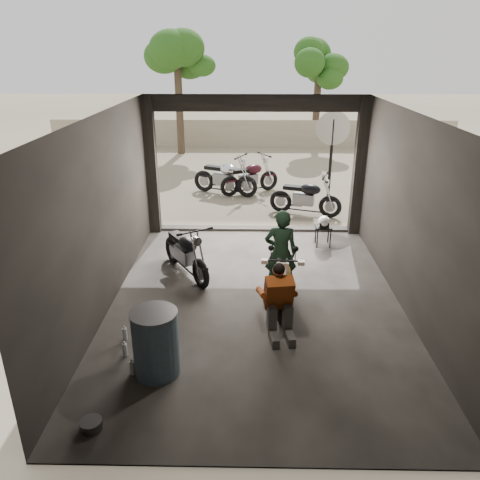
{
  "coord_description": "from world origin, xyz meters",
  "views": [
    {
      "loc": [
        -0.14,
        -7.17,
        4.13
      ],
      "look_at": [
        -0.29,
        0.6,
        0.94
      ],
      "focal_mm": 35.0,
      "sensor_mm": 36.0,
      "label": 1
    }
  ],
  "objects_px": {
    "outside_bike_c": "(305,194)",
    "oil_drum": "(156,344)",
    "outside_bike_b": "(250,175)",
    "rider": "(281,253)",
    "left_bike": "(185,249)",
    "helmet": "(324,221)",
    "main_bike": "(282,276)",
    "outside_bike_a": "(225,174)",
    "mechanic": "(280,304)",
    "stool": "(323,229)",
    "sign_post": "(332,143)"
  },
  "relations": [
    {
      "from": "rider",
      "to": "stool",
      "type": "relative_size",
      "value": 3.31
    },
    {
      "from": "outside_bike_c",
      "to": "outside_bike_a",
      "type": "bearing_deg",
      "value": 68.9
    },
    {
      "from": "left_bike",
      "to": "outside_bike_c",
      "type": "xyz_separation_m",
      "value": [
        2.71,
        3.61,
        0.03
      ]
    },
    {
      "from": "main_bike",
      "to": "rider",
      "type": "relative_size",
      "value": 0.99
    },
    {
      "from": "left_bike",
      "to": "outside_bike_a",
      "type": "height_order",
      "value": "outside_bike_a"
    },
    {
      "from": "rider",
      "to": "helmet",
      "type": "xyz_separation_m",
      "value": [
        1.09,
        2.14,
        -0.19
      ]
    },
    {
      "from": "outside_bike_c",
      "to": "stool",
      "type": "distance_m",
      "value": 2.13
    },
    {
      "from": "left_bike",
      "to": "outside_bike_c",
      "type": "distance_m",
      "value": 4.51
    },
    {
      "from": "outside_bike_a",
      "to": "oil_drum",
      "type": "height_order",
      "value": "outside_bike_a"
    },
    {
      "from": "main_bike",
      "to": "left_bike",
      "type": "bearing_deg",
      "value": 153.91
    },
    {
      "from": "mechanic",
      "to": "oil_drum",
      "type": "height_order",
      "value": "mechanic"
    },
    {
      "from": "stool",
      "to": "helmet",
      "type": "relative_size",
      "value": 1.73
    },
    {
      "from": "outside_bike_b",
      "to": "mechanic",
      "type": "bearing_deg",
      "value": 153.59
    },
    {
      "from": "mechanic",
      "to": "sign_post",
      "type": "relative_size",
      "value": 0.42
    },
    {
      "from": "outside_bike_b",
      "to": "helmet",
      "type": "xyz_separation_m",
      "value": [
        1.63,
        -4.14,
        0.02
      ]
    },
    {
      "from": "mechanic",
      "to": "stool",
      "type": "relative_size",
      "value": 2.32
    },
    {
      "from": "left_bike",
      "to": "outside_bike_b",
      "type": "height_order",
      "value": "outside_bike_b"
    },
    {
      "from": "mechanic",
      "to": "helmet",
      "type": "xyz_separation_m",
      "value": [
        1.17,
        3.53,
        0.05
      ]
    },
    {
      "from": "mechanic",
      "to": "main_bike",
      "type": "bearing_deg",
      "value": 76.45
    },
    {
      "from": "main_bike",
      "to": "outside_bike_a",
      "type": "height_order",
      "value": "outside_bike_a"
    },
    {
      "from": "outside_bike_a",
      "to": "outside_bike_b",
      "type": "bearing_deg",
      "value": -57.0
    },
    {
      "from": "rider",
      "to": "mechanic",
      "type": "bearing_deg",
      "value": 86.7
    },
    {
      "from": "stool",
      "to": "helmet",
      "type": "height_order",
      "value": "helmet"
    },
    {
      "from": "outside_bike_c",
      "to": "helmet",
      "type": "relative_size",
      "value": 6.06
    },
    {
      "from": "left_bike",
      "to": "stool",
      "type": "xyz_separation_m",
      "value": [
        2.88,
        1.49,
        -0.14
      ]
    },
    {
      "from": "main_bike",
      "to": "rider",
      "type": "xyz_separation_m",
      "value": [
        -0.01,
        0.37,
        0.27
      ]
    },
    {
      "from": "outside_bike_a",
      "to": "mechanic",
      "type": "relative_size",
      "value": 1.65
    },
    {
      "from": "outside_bike_c",
      "to": "mechanic",
      "type": "bearing_deg",
      "value": -171.16
    },
    {
      "from": "main_bike",
      "to": "outside_bike_a",
      "type": "bearing_deg",
      "value": 105.9
    },
    {
      "from": "helmet",
      "to": "oil_drum",
      "type": "distance_m",
      "value": 5.32
    },
    {
      "from": "main_bike",
      "to": "stool",
      "type": "xyz_separation_m",
      "value": [
        1.08,
        2.56,
        -0.12
      ]
    },
    {
      "from": "outside_bike_b",
      "to": "rider",
      "type": "height_order",
      "value": "rider"
    },
    {
      "from": "outside_bike_b",
      "to": "sign_post",
      "type": "xyz_separation_m",
      "value": [
        2.14,
        -1.52,
        1.24
      ]
    },
    {
      "from": "outside_bike_a",
      "to": "outside_bike_c",
      "type": "xyz_separation_m",
      "value": [
        2.22,
        -1.86,
        -0.05
      ]
    },
    {
      "from": "outside_bike_b",
      "to": "rider",
      "type": "bearing_deg",
      "value": 155.11
    },
    {
      "from": "main_bike",
      "to": "left_bike",
      "type": "distance_m",
      "value": 2.09
    },
    {
      "from": "helmet",
      "to": "oil_drum",
      "type": "height_order",
      "value": "oil_drum"
    },
    {
      "from": "sign_post",
      "to": "rider",
      "type": "bearing_deg",
      "value": -100.09
    },
    {
      "from": "outside_bike_b",
      "to": "stool",
      "type": "bearing_deg",
      "value": 171.98
    },
    {
      "from": "left_bike",
      "to": "outside_bike_b",
      "type": "distance_m",
      "value": 5.72
    },
    {
      "from": "left_bike",
      "to": "outside_bike_a",
      "type": "xyz_separation_m",
      "value": [
        0.49,
        5.47,
        0.08
      ]
    },
    {
      "from": "left_bike",
      "to": "helmet",
      "type": "height_order",
      "value": "left_bike"
    },
    {
      "from": "main_bike",
      "to": "mechanic",
      "type": "distance_m",
      "value": 1.02
    },
    {
      "from": "mechanic",
      "to": "stool",
      "type": "xyz_separation_m",
      "value": [
        1.18,
        3.57,
        -0.15
      ]
    },
    {
      "from": "outside_bike_c",
      "to": "oil_drum",
      "type": "bearing_deg",
      "value": 176.59
    },
    {
      "from": "rider",
      "to": "left_bike",
      "type": "bearing_deg",
      "value": -21.19
    },
    {
      "from": "helmet",
      "to": "left_bike",
      "type": "bearing_deg",
      "value": -133.09
    },
    {
      "from": "main_bike",
      "to": "outside_bike_c",
      "type": "height_order",
      "value": "outside_bike_c"
    },
    {
      "from": "left_bike",
      "to": "rider",
      "type": "distance_m",
      "value": 1.93
    },
    {
      "from": "left_bike",
      "to": "rider",
      "type": "height_order",
      "value": "rider"
    }
  ]
}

